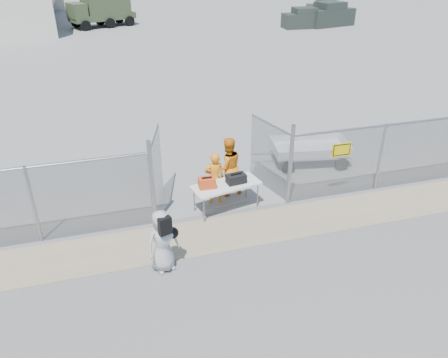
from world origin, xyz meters
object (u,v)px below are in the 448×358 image
object	(u,v)px
folding_table	(226,197)
visitor	(162,241)
utility_trailer	(310,152)
security_worker_left	(215,178)
security_worker_right	(228,167)

from	to	relation	value
folding_table	visitor	size ratio (longest dim) A/B	1.22
visitor	utility_trailer	world-z (taller)	visitor
security_worker_left	security_worker_right	distance (m)	0.65
visitor	utility_trailer	xyz separation A→B (m)	(5.90, 4.34, -0.39)
security_worker_left	visitor	size ratio (longest dim) A/B	1.01
folding_table	visitor	world-z (taller)	visitor
folding_table	visitor	xyz separation A→B (m)	(-2.17, -2.14, 0.38)
security_worker_right	utility_trailer	bearing A→B (deg)	-166.01
folding_table	visitor	distance (m)	3.08
utility_trailer	security_worker_right	bearing A→B (deg)	-148.87
visitor	utility_trailer	bearing A→B (deg)	17.61
folding_table	utility_trailer	xyz separation A→B (m)	(3.72, 2.20, -0.00)
utility_trailer	folding_table	bearing A→B (deg)	-139.60
utility_trailer	visitor	bearing A→B (deg)	-133.78
visitor	security_worker_left	bearing A→B (deg)	34.62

